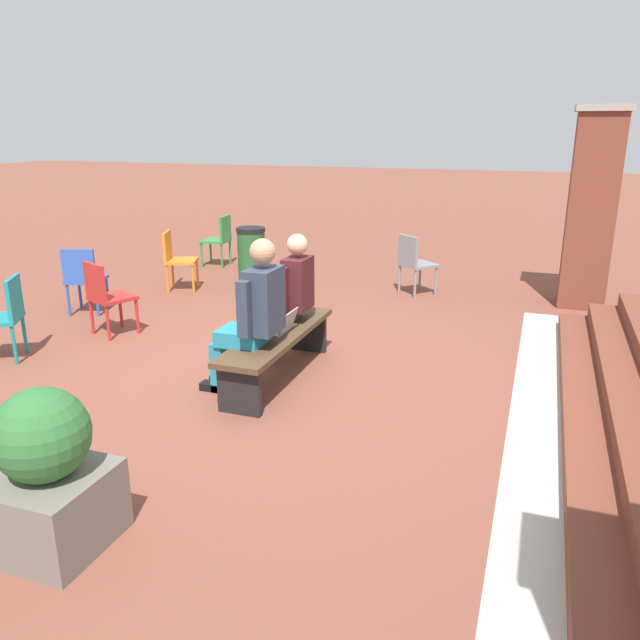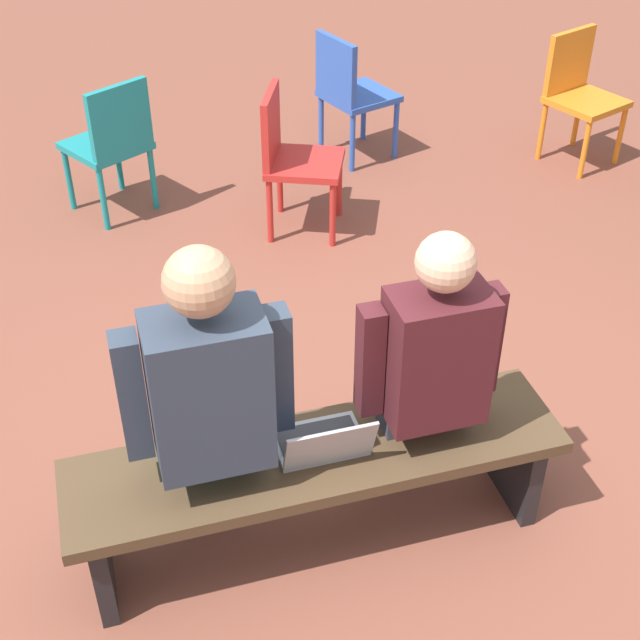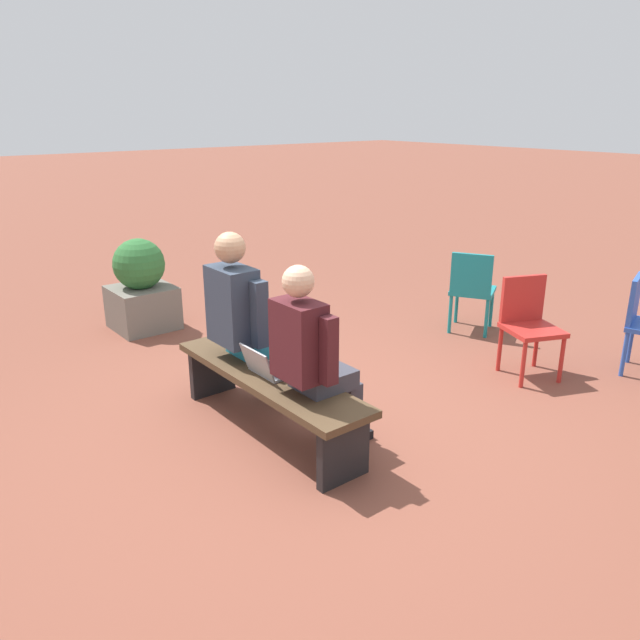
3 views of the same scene
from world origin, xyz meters
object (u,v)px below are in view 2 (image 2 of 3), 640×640
at_px(person_adult, 206,399).
at_px(plastic_chair_by_pillar, 350,90).
at_px(plastic_chair_mid_courtyard, 291,153).
at_px(plastic_chair_foreground, 579,89).
at_px(plastic_chair_far_right, 112,140).
at_px(bench, 317,470).
at_px(laptop, 323,442).
at_px(person_student, 423,366).

relative_size(person_adult, plastic_chair_by_pillar, 1.64).
distance_m(person_adult, plastic_chair_mid_courtyard, 2.41).
xyz_separation_m(person_adult, plastic_chair_mid_courtyard, (-0.88, -2.23, -0.25)).
height_order(plastic_chair_foreground, plastic_chair_far_right, same).
distance_m(plastic_chair_foreground, plastic_chair_far_right, 3.00).
bearing_deg(plastic_chair_by_pillar, plastic_chair_far_right, 12.23).
bearing_deg(plastic_chair_mid_courtyard, bench, 77.30).
height_order(laptop, plastic_chair_mid_courtyard, plastic_chair_mid_courtyard).
xyz_separation_m(bench, person_student, (-0.41, -0.06, 0.34)).
distance_m(bench, person_adult, 0.53).
height_order(bench, plastic_chair_by_pillar, plastic_chair_by_pillar).
xyz_separation_m(person_student, plastic_chair_foreground, (-2.15, -2.62, -0.22)).
bearing_deg(laptop, person_adult, -11.98).
xyz_separation_m(bench, plastic_chair_foreground, (-2.56, -2.68, 0.13)).
bearing_deg(person_adult, plastic_chair_mid_courtyard, -111.63).
xyz_separation_m(person_student, plastic_chair_by_pillar, (-0.72, -3.04, -0.22)).
bearing_deg(plastic_chair_mid_courtyard, plastic_chair_far_right, -25.91).
height_order(person_student, plastic_chair_far_right, person_student).
relative_size(laptop, plastic_chair_foreground, 0.38).
xyz_separation_m(person_student, person_adult, (0.78, -0.00, 0.03)).
bearing_deg(person_student, plastic_chair_far_right, -72.52).
bearing_deg(plastic_chair_far_right, plastic_chair_by_pillar, -167.77).
height_order(person_adult, plastic_chair_mid_courtyard, person_adult).
bearing_deg(bench, person_student, -171.06).
bearing_deg(plastic_chair_foreground, plastic_chair_by_pillar, -16.22).
bearing_deg(plastic_chair_mid_courtyard, plastic_chair_by_pillar, -127.12).
distance_m(bench, plastic_chair_far_right, 2.80).
bearing_deg(person_student, bench, 8.94).
distance_m(bench, person_student, 0.54).
relative_size(person_adult, plastic_chair_mid_courtyard, 1.64).
relative_size(plastic_chair_foreground, plastic_chair_mid_courtyard, 1.00).
distance_m(person_adult, laptop, 0.46).
distance_m(bench, plastic_chair_by_pillar, 3.30).
distance_m(person_student, plastic_chair_foreground, 3.40).
relative_size(bench, person_adult, 1.30).
bearing_deg(plastic_chair_far_right, person_student, 107.48).
bearing_deg(plastic_chair_by_pillar, plastic_chair_mid_courtyard, 52.88).
bearing_deg(plastic_chair_mid_courtyard, person_student, 87.26).
xyz_separation_m(plastic_chair_mid_courtyard, plastic_chair_by_pillar, (-0.61, -0.80, 0.00)).
xyz_separation_m(bench, person_adult, (0.37, -0.07, 0.38)).
bearing_deg(plastic_chair_by_pillar, person_student, 76.75).
bearing_deg(laptop, plastic_chair_mid_courtyard, -102.19).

